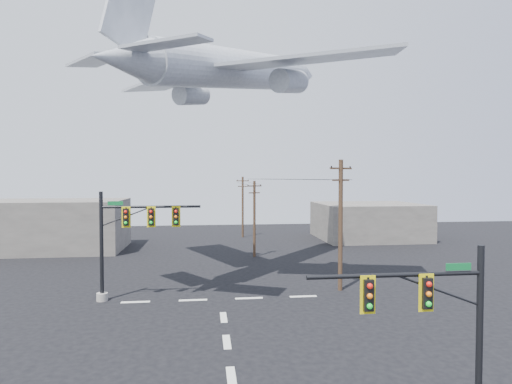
{
  "coord_description": "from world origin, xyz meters",
  "views": [
    {
      "loc": [
        -1.1,
        -18.41,
        8.76
      ],
      "look_at": [
        1.68,
        5.0,
        7.94
      ],
      "focal_mm": 30.0,
      "sensor_mm": 36.0,
      "label": 1
    }
  ],
  "objects": [
    {
      "name": "ground",
      "position": [
        0.0,
        0.0,
        0.0
      ],
      "size": [
        120.0,
        120.0,
        0.0
      ],
      "primitive_type": "plane",
      "color": "black",
      "rests_on": "ground"
    },
    {
      "name": "lane_markings",
      "position": [
        0.0,
        5.33,
        0.01
      ],
      "size": [
        14.0,
        21.2,
        0.01
      ],
      "color": "silver",
      "rests_on": "ground"
    },
    {
      "name": "signal_mast_near",
      "position": [
        6.77,
        -5.22,
        3.48
      ],
      "size": [
        6.3,
        0.71,
        6.48
      ],
      "color": "gray",
      "rests_on": "ground"
    },
    {
      "name": "signal_mast_far",
      "position": [
        -6.65,
        12.56,
        4.37
      ],
      "size": [
        7.33,
        0.85,
        7.75
      ],
      "color": "gray",
      "rests_on": "ground"
    },
    {
      "name": "utility_pole_a",
      "position": [
        9.24,
        13.36,
        5.28
      ],
      "size": [
        1.94,
        0.83,
        10.1
      ],
      "rotation": [
        0.0,
        0.0,
        0.36
      ],
      "color": "#442D1D",
      "rests_on": "ground"
    },
    {
      "name": "utility_pole_b",
      "position": [
        4.24,
        28.02,
        4.37
      ],
      "size": [
        1.64,
        0.64,
        8.35
      ],
      "rotation": [
        0.0,
        0.0,
        0.32
      ],
      "color": "#442D1D",
      "rests_on": "ground"
    },
    {
      "name": "utility_pole_c",
      "position": [
        4.29,
        43.42,
        4.62
      ],
      "size": [
        1.8,
        0.42,
        8.82
      ],
      "rotation": [
        0.0,
        0.0,
        -0.17
      ],
      "color": "#442D1D",
      "rests_on": "ground"
    },
    {
      "name": "power_lines",
      "position": [
        5.51,
        28.18,
        8.26
      ],
      "size": [
        6.67,
        30.06,
        0.63
      ],
      "color": "black"
    },
    {
      "name": "airliner",
      "position": [
        1.76,
        19.01,
        18.06
      ],
      "size": [
        24.63,
        26.25,
        8.03
      ],
      "rotation": [
        0.0,
        -0.16,
        0.88
      ],
      "color": "silver"
    },
    {
      "name": "building_left",
      "position": [
        -20.0,
        35.0,
        3.0
      ],
      "size": [
        18.0,
        10.0,
        6.0
      ],
      "primitive_type": "cube",
      "color": "slate",
      "rests_on": "ground"
    },
    {
      "name": "building_right",
      "position": [
        22.0,
        40.0,
        2.5
      ],
      "size": [
        14.0,
        12.0,
        5.0
      ],
      "primitive_type": "cube",
      "color": "slate",
      "rests_on": "ground"
    }
  ]
}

